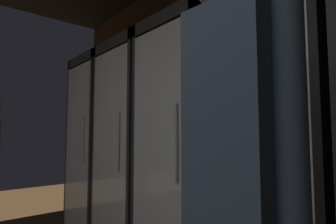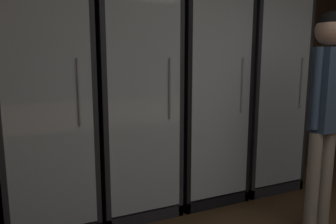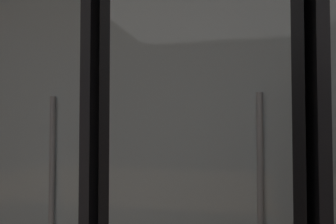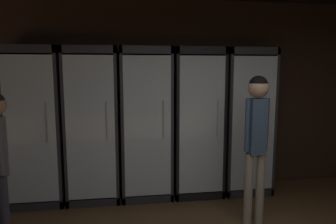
% 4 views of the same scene
% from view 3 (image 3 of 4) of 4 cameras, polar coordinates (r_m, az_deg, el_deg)
% --- Properties ---
extents(wall_back, '(6.00, 0.06, 2.80)m').
position_cam_3_polar(wall_back, '(1.74, 5.53, 1.12)').
color(wall_back, '#382619').
rests_on(wall_back, ground).
extents(cooler_center, '(0.69, 0.58, 2.10)m').
position_cam_3_polar(cooler_center, '(1.71, -19.08, -11.14)').
color(cooler_center, '#2B2B30').
rests_on(cooler_center, ground).
extents(cooler_right, '(0.69, 0.58, 2.10)m').
position_cam_3_polar(cooler_right, '(1.47, 6.45, -12.96)').
color(cooler_right, black).
rests_on(cooler_right, ground).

